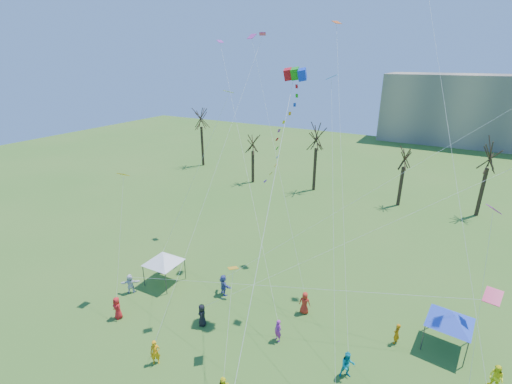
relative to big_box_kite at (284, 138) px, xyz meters
The scene contains 6 objects.
bare_tree_row 27.60m from the big_box_kite, 89.38° to the left, with size 68.80×9.00×10.90m.
big_box_kite is the anchor object (origin of this frame).
canopy_tent_white 14.97m from the big_box_kite, 168.81° to the right, with size 3.76×3.76×2.82m.
canopy_tent_blue 15.93m from the big_box_kite, ahead, with size 3.81×3.81×2.87m.
festival_crowd 13.12m from the big_box_kite, 74.72° to the right, with size 26.97×10.09×1.81m.
small_kites_aloft 2.56m from the big_box_kite, 59.66° to the left, with size 27.41×18.32×33.84m.
Camera 1 is at (8.25, -11.72, 18.22)m, focal length 25.00 mm.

